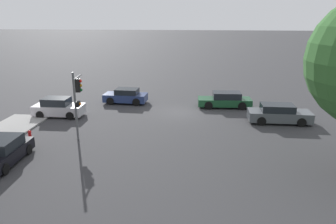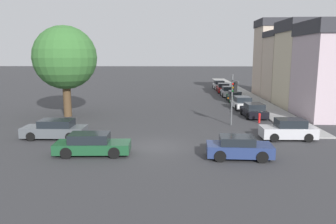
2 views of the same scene
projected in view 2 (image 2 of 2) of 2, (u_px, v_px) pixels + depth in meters
name	position (u px, v px, depth m)	size (l,w,h in m)	color
ground_plane	(155.00, 147.00, 22.63)	(300.00, 300.00, 0.00)	#333335
sidewalk_strip	(240.00, 92.00, 54.25)	(3.12, 60.00, 0.12)	gray
rowhouse_backdrop	(300.00, 64.00, 41.47)	(7.19, 25.31, 11.48)	#B29EA8
street_tree	(65.00, 58.00, 32.64)	(6.31, 6.31, 9.13)	#4C3823
traffic_signal	(233.00, 93.00, 28.50)	(0.66, 2.02, 4.54)	#515456
crossing_car_0	(288.00, 130.00, 24.45)	(4.01, 1.84, 1.56)	#B7B7BC
crossing_car_1	(92.00, 144.00, 20.73)	(4.79, 2.02, 1.39)	#194728
crossing_car_2	(55.00, 129.00, 24.75)	(4.70, 1.92, 1.45)	#4C5156
crossing_car_3	(239.00, 148.00, 20.02)	(4.03, 1.98, 1.39)	navy
parked_car_0	(254.00, 111.00, 33.16)	(2.14, 4.26, 1.42)	black
parked_car_1	(242.00, 103.00, 38.18)	(2.15, 4.30, 1.45)	silver
parked_car_2	(234.00, 97.00, 43.83)	(1.90, 4.12, 1.47)	#194728
parked_car_3	(228.00, 92.00, 49.03)	(1.94, 3.95, 1.55)	#B7B7BC
parked_car_4	(223.00, 88.00, 54.36)	(2.14, 4.74, 1.55)	maroon
parked_car_5	(219.00, 85.00, 59.52)	(2.01, 4.23, 1.57)	silver
fire_hydrant	(259.00, 118.00, 30.35)	(0.22, 0.22, 0.92)	red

